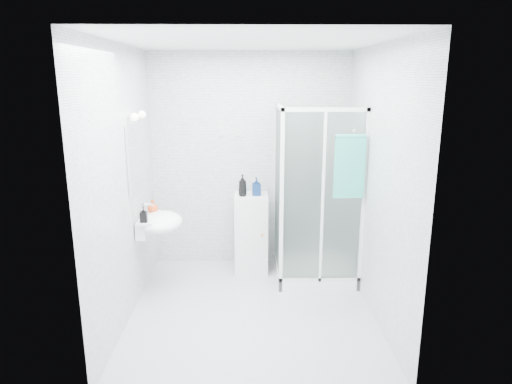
{
  "coord_description": "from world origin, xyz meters",
  "views": [
    {
      "loc": [
        -0.03,
        -4.19,
        2.29
      ],
      "look_at": [
        0.05,
        0.35,
        1.15
      ],
      "focal_mm": 32.0,
      "sensor_mm": 36.0,
      "label": 1
    }
  ],
  "objects_px": {
    "storage_cabinet": "(251,233)",
    "soap_dispenser_orange": "(153,206)",
    "soap_dispenser_black": "(144,215)",
    "hand_towel": "(350,165)",
    "shampoo_bottle_b": "(256,186)",
    "shower_enclosure": "(309,242)",
    "wall_basin": "(159,222)",
    "shampoo_bottle_a": "(243,185)"
  },
  "relations": [
    {
      "from": "shampoo_bottle_a",
      "to": "soap_dispenser_black",
      "type": "relative_size",
      "value": 1.6
    },
    {
      "from": "soap_dispenser_black",
      "to": "wall_basin",
      "type": "bearing_deg",
      "value": 60.65
    },
    {
      "from": "shower_enclosure",
      "to": "soap_dispenser_black",
      "type": "relative_size",
      "value": 12.6
    },
    {
      "from": "hand_towel",
      "to": "soap_dispenser_orange",
      "type": "height_order",
      "value": "hand_towel"
    },
    {
      "from": "wall_basin",
      "to": "shampoo_bottle_b",
      "type": "height_order",
      "value": "shampoo_bottle_b"
    },
    {
      "from": "storage_cabinet",
      "to": "shampoo_bottle_b",
      "type": "xyz_separation_m",
      "value": [
        0.06,
        -0.01,
        0.58
      ]
    },
    {
      "from": "shampoo_bottle_b",
      "to": "soap_dispenser_black",
      "type": "bearing_deg",
      "value": -147.68
    },
    {
      "from": "shampoo_bottle_a",
      "to": "shampoo_bottle_b",
      "type": "xyz_separation_m",
      "value": [
        0.16,
        0.03,
        -0.02
      ]
    },
    {
      "from": "shampoo_bottle_b",
      "to": "soap_dispenser_orange",
      "type": "height_order",
      "value": "shampoo_bottle_b"
    },
    {
      "from": "shower_enclosure",
      "to": "shampoo_bottle_b",
      "type": "distance_m",
      "value": 0.89
    },
    {
      "from": "wall_basin",
      "to": "soap_dispenser_black",
      "type": "distance_m",
      "value": 0.26
    },
    {
      "from": "wall_basin",
      "to": "shower_enclosure",
      "type": "bearing_deg",
      "value": 10.81
    },
    {
      "from": "hand_towel",
      "to": "shampoo_bottle_b",
      "type": "distance_m",
      "value": 1.19
    },
    {
      "from": "storage_cabinet",
      "to": "shampoo_bottle_a",
      "type": "distance_m",
      "value": 0.61
    },
    {
      "from": "shampoo_bottle_a",
      "to": "shower_enclosure",
      "type": "bearing_deg",
      "value": -14.3
    },
    {
      "from": "storage_cabinet",
      "to": "shampoo_bottle_b",
      "type": "distance_m",
      "value": 0.59
    },
    {
      "from": "shower_enclosure",
      "to": "soap_dispenser_orange",
      "type": "relative_size",
      "value": 13.41
    },
    {
      "from": "shampoo_bottle_a",
      "to": "storage_cabinet",
      "type": "bearing_deg",
      "value": 21.95
    },
    {
      "from": "shampoo_bottle_b",
      "to": "shampoo_bottle_a",
      "type": "bearing_deg",
      "value": -168.61
    },
    {
      "from": "soap_dispenser_orange",
      "to": "soap_dispenser_black",
      "type": "distance_m",
      "value": 0.32
    },
    {
      "from": "shower_enclosure",
      "to": "soap_dispenser_orange",
      "type": "distance_m",
      "value": 1.81
    },
    {
      "from": "wall_basin",
      "to": "shampoo_bottle_a",
      "type": "distance_m",
      "value": 1.06
    },
    {
      "from": "storage_cabinet",
      "to": "soap_dispenser_black",
      "type": "relative_size",
      "value": 5.98
    },
    {
      "from": "shower_enclosure",
      "to": "shampoo_bottle_b",
      "type": "xyz_separation_m",
      "value": [
        -0.6,
        0.23,
        0.61
      ]
    },
    {
      "from": "shower_enclosure",
      "to": "shampoo_bottle_a",
      "type": "height_order",
      "value": "shower_enclosure"
    },
    {
      "from": "shower_enclosure",
      "to": "hand_towel",
      "type": "bearing_deg",
      "value": -50.05
    },
    {
      "from": "hand_towel",
      "to": "shampoo_bottle_a",
      "type": "relative_size",
      "value": 2.59
    },
    {
      "from": "hand_towel",
      "to": "soap_dispenser_black",
      "type": "xyz_separation_m",
      "value": [
        -2.1,
        -0.1,
        -0.48
      ]
    },
    {
      "from": "soap_dispenser_orange",
      "to": "storage_cabinet",
      "type": "bearing_deg",
      "value": 21.65
    },
    {
      "from": "soap_dispenser_black",
      "to": "hand_towel",
      "type": "bearing_deg",
      "value": 2.87
    },
    {
      "from": "wall_basin",
      "to": "hand_towel",
      "type": "distance_m",
      "value": 2.09
    },
    {
      "from": "storage_cabinet",
      "to": "soap_dispenser_orange",
      "type": "height_order",
      "value": "soap_dispenser_orange"
    },
    {
      "from": "hand_towel",
      "to": "shampoo_bottle_a",
      "type": "distance_m",
      "value": 1.3
    },
    {
      "from": "shower_enclosure",
      "to": "soap_dispenser_black",
      "type": "bearing_deg",
      "value": -163.97
    },
    {
      "from": "wall_basin",
      "to": "hand_towel",
      "type": "height_order",
      "value": "hand_towel"
    },
    {
      "from": "wall_basin",
      "to": "soap_dispenser_orange",
      "type": "bearing_deg",
      "value": 122.15
    },
    {
      "from": "shower_enclosure",
      "to": "storage_cabinet",
      "type": "bearing_deg",
      "value": 160.59
    },
    {
      "from": "shower_enclosure",
      "to": "wall_basin",
      "type": "height_order",
      "value": "shower_enclosure"
    },
    {
      "from": "shower_enclosure",
      "to": "soap_dispenser_black",
      "type": "height_order",
      "value": "shower_enclosure"
    },
    {
      "from": "wall_basin",
      "to": "hand_towel",
      "type": "relative_size",
      "value": 0.85
    },
    {
      "from": "shampoo_bottle_b",
      "to": "soap_dispenser_black",
      "type": "height_order",
      "value": "shampoo_bottle_b"
    },
    {
      "from": "wall_basin",
      "to": "shampoo_bottle_b",
      "type": "distance_m",
      "value": 1.21
    }
  ]
}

